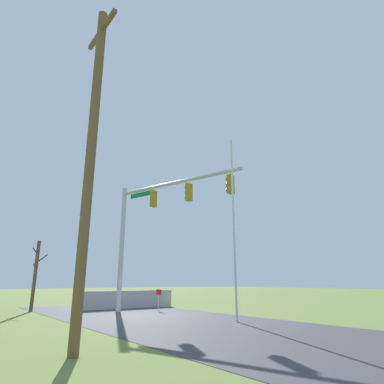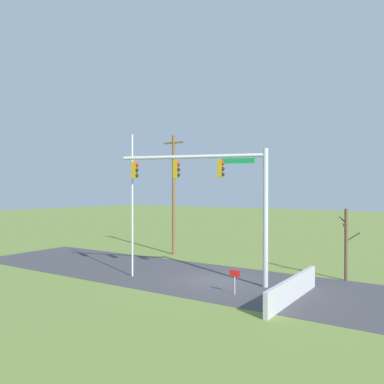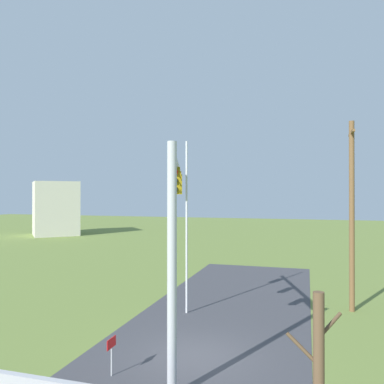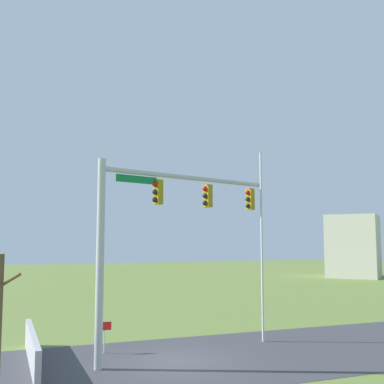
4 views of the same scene
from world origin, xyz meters
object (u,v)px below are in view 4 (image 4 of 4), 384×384
Objects in this scene: signal_mast at (157,218)px; open_sign at (104,330)px; flagpole at (262,245)px; distant_building at (353,246)px.

signal_mast reaches higher than open_sign.
signal_mast is at bearing 136.94° from open_sign.
flagpole is 7.72m from open_sign.
signal_mast is 45.96m from distant_building.
open_sign is at bearing -2.75° from flagpole.
flagpole is 6.91× the size of open_sign.
signal_mast is at bearing 13.07° from flagpole.
signal_mast is 1.05× the size of distant_building.
open_sign is 0.16× the size of distant_building.
distant_building is at bearing -139.04° from signal_mast.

